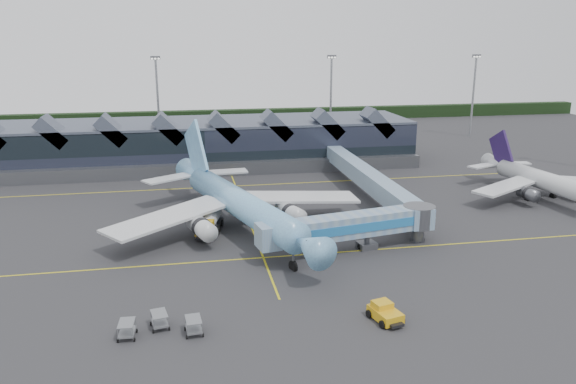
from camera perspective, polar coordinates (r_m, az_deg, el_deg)
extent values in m
plane|color=#29292C|center=(79.15, -3.36, -4.52)|extent=(260.00, 260.00, 0.00)
cube|color=gold|center=(71.75, -2.52, -6.67)|extent=(120.00, 0.25, 0.01)
cube|color=gold|center=(105.74, -5.35, 0.61)|extent=(120.00, 0.25, 0.01)
cube|color=gold|center=(88.55, -4.21, -2.33)|extent=(0.25, 60.00, 0.01)
cube|color=black|center=(185.73, -7.85, 7.62)|extent=(260.00, 4.00, 4.00)
cube|color=black|center=(123.94, -8.61, 4.84)|extent=(90.00, 20.00, 9.00)
cube|color=#474F5F|center=(123.17, -8.70, 6.99)|extent=(90.00, 20.00, 0.60)
cube|color=#55575C|center=(113.83, -8.31, 2.26)|extent=(90.00, 2.50, 2.60)
cube|color=#474F5F|center=(118.76, -22.74, 5.70)|extent=(6.43, 6.00, 6.43)
cube|color=#474F5F|center=(116.97, -17.45, 6.06)|extent=(6.43, 6.00, 6.43)
cube|color=#474F5F|center=(116.19, -12.03, 6.38)|extent=(6.43, 6.00, 6.43)
cube|color=#474F5F|center=(116.46, -6.58, 6.63)|extent=(6.43, 6.00, 6.43)
cube|color=#474F5F|center=(117.75, -1.20, 6.83)|extent=(6.43, 6.00, 6.43)
cube|color=#474F5F|center=(120.04, 4.02, 6.96)|extent=(6.43, 6.00, 6.43)
cube|color=#474F5F|center=(123.28, 9.01, 7.03)|extent=(6.43, 6.00, 6.43)
cylinder|color=gray|center=(146.79, -13.07, 8.83)|extent=(0.56, 0.56, 22.00)
cube|color=#55575C|center=(145.99, -13.33, 13.12)|extent=(2.40, 0.50, 0.90)
cylinder|color=gray|center=(151.85, 4.37, 9.40)|extent=(0.56, 0.56, 22.00)
cube|color=#55575C|center=(151.08, 4.46, 13.55)|extent=(2.40, 0.50, 0.90)
cylinder|color=gray|center=(164.99, 18.28, 9.16)|extent=(0.56, 0.56, 22.00)
cube|color=#55575C|center=(164.28, 18.61, 12.96)|extent=(2.40, 0.50, 0.90)
cylinder|color=#6395C8|center=(79.42, -4.80, -1.24)|extent=(13.69, 31.64, 3.95)
cone|color=#6395C8|center=(63.64, 2.16, -5.52)|extent=(5.46, 6.44, 3.95)
cube|color=black|center=(62.80, 2.49, -5.00)|extent=(1.53, 0.78, 0.48)
cone|color=#6395C8|center=(97.04, -9.57, 1.87)|extent=(6.02, 8.18, 3.95)
cube|color=silver|center=(77.51, -12.03, -2.50)|extent=(18.00, 15.37, 1.30)
cube|color=silver|center=(85.14, 1.05, -0.52)|extent=(17.96, 5.97, 1.30)
cylinder|color=silver|center=(75.54, -8.73, -3.60)|extent=(4.03, 5.97, 2.45)
cylinder|color=silver|center=(80.83, 0.25, -2.13)|extent=(4.03, 5.97, 2.45)
cube|color=#6395C8|center=(94.47, -9.31, 4.07)|extent=(3.58, 9.75, 10.88)
cube|color=silver|center=(94.33, -12.07, 1.35)|extent=(8.67, 7.08, 0.26)
cube|color=silver|center=(97.45, -6.61, 2.05)|extent=(8.44, 3.78, 0.26)
cylinder|color=#55575C|center=(67.73, 0.53, -7.01)|extent=(0.29, 0.29, 2.29)
cylinder|color=#55575C|center=(80.36, -7.34, -3.45)|extent=(0.29, 0.29, 2.29)
cylinder|color=#55575C|center=(82.88, -3.03, -2.75)|extent=(0.29, 0.29, 2.29)
cylinder|color=black|center=(68.02, 0.53, -7.58)|extent=(0.90, 1.54, 1.46)
cylinder|color=silver|center=(104.71, 24.77, 0.98)|extent=(5.80, 22.18, 3.14)
cone|color=silver|center=(114.63, 20.31, 2.73)|extent=(3.73, 5.37, 3.14)
cube|color=silver|center=(100.84, 21.26, 0.53)|extent=(13.55, 9.22, 1.05)
cube|color=silver|center=(110.55, 27.21, 1.10)|extent=(13.59, 6.49, 1.05)
cylinder|color=#55575C|center=(100.69, 23.21, -0.16)|extent=(2.39, 3.97, 1.95)
cylinder|color=#55575C|center=(107.27, 27.18, 0.28)|extent=(2.39, 3.97, 1.95)
cube|color=#281747|center=(113.11, 20.83, 4.03)|extent=(1.33, 7.06, 7.65)
cube|color=silver|center=(111.78, 19.17, 2.53)|extent=(6.37, 4.20, 0.26)
cube|color=silver|center=(116.11, 21.97, 2.72)|extent=(6.20, 2.91, 0.26)
cylinder|color=#55575C|center=(104.23, 23.18, -0.31)|extent=(0.29, 0.29, 1.82)
cylinder|color=#55575C|center=(107.74, 25.34, -0.07)|extent=(0.29, 0.29, 1.82)
cube|color=#6B8DB3|center=(72.84, 6.05, -3.43)|extent=(19.95, 6.60, 2.86)
cube|color=#2370B1|center=(71.57, 6.62, -3.79)|extent=(19.42, 3.81, 1.18)
cube|color=#6B8DB3|center=(68.73, -2.04, -4.52)|extent=(3.11, 3.58, 2.96)
cylinder|color=#55575C|center=(74.79, 8.04, -4.43)|extent=(0.69, 0.69, 3.55)
cube|color=#55575C|center=(75.25, 8.00, -5.38)|extent=(2.70, 2.38, 0.89)
cylinder|color=black|center=(74.82, 7.33, -5.56)|extent=(0.55, 0.95, 0.89)
cylinder|color=black|center=(75.75, 8.65, -5.34)|extent=(0.55, 0.95, 0.89)
cylinder|color=#55575C|center=(78.26, 13.14, -2.41)|extent=(4.34, 4.34, 2.96)
cylinder|color=#55575C|center=(78.81, 13.06, -3.63)|extent=(1.78, 1.78, 3.55)
cube|color=black|center=(80.99, -7.96, -3.63)|extent=(4.46, 9.13, 0.49)
cube|color=gold|center=(77.58, -8.47, -3.71)|extent=(2.81, 2.67, 2.16)
cube|color=black|center=(76.70, -8.60, -3.56)|extent=(2.13, 0.68, 0.98)
cylinder|color=silver|center=(81.67, -7.83, -2.48)|extent=(3.59, 6.07, 2.25)
sphere|color=silver|center=(84.32, -7.46, -1.88)|extent=(2.16, 2.16, 2.16)
sphere|color=silver|center=(79.03, -8.23, -3.11)|extent=(2.16, 2.16, 2.16)
cylinder|color=black|center=(78.62, -9.25, -4.47)|extent=(0.57, 1.03, 0.98)
cylinder|color=black|center=(78.13, -7.49, -4.52)|extent=(0.57, 1.03, 0.98)
cylinder|color=black|center=(81.77, -8.73, -3.65)|extent=(0.57, 1.03, 0.98)
cylinder|color=black|center=(81.30, -7.04, -3.70)|extent=(0.57, 1.03, 0.98)
cylinder|color=black|center=(84.04, -8.38, -3.10)|extent=(0.57, 1.03, 0.98)
cylinder|color=black|center=(83.58, -6.74, -3.15)|extent=(0.57, 1.03, 0.98)
cube|color=gold|center=(57.39, 9.85, -12.12)|extent=(2.94, 3.94, 0.98)
cube|color=gold|center=(57.49, 9.55, -11.24)|extent=(2.09, 1.95, 0.69)
cube|color=black|center=(56.18, 10.93, -13.11)|extent=(1.52, 1.09, 0.29)
cylinder|color=black|center=(56.11, 9.55, -13.13)|extent=(0.47, 0.83, 0.78)
cylinder|color=black|center=(57.29, 11.47, -12.60)|extent=(0.47, 0.83, 0.78)
cylinder|color=black|center=(57.82, 8.22, -12.16)|extent=(0.47, 0.83, 0.78)
cylinder|color=black|center=(58.96, 10.10, -11.67)|extent=(0.47, 0.83, 0.78)
cube|color=gray|center=(56.72, -12.90, -12.80)|extent=(1.80, 2.45, 0.15)
cube|color=gray|center=(56.28, -12.96, -11.94)|extent=(1.80, 2.45, 0.08)
cylinder|color=black|center=(57.69, -12.25, -12.67)|extent=(0.19, 0.38, 0.36)
cube|color=gray|center=(55.10, -9.55, -13.51)|extent=(1.60, 2.34, 0.15)
cube|color=gray|center=(54.65, -9.60, -12.63)|extent=(1.60, 2.34, 0.08)
cylinder|color=black|center=(56.05, -8.84, -13.37)|extent=(0.15, 0.37, 0.36)
cube|color=gray|center=(55.84, -16.03, -13.51)|extent=(1.55, 2.30, 0.15)
cube|color=gray|center=(55.39, -16.10, -12.64)|extent=(1.55, 2.30, 0.08)
cylinder|color=black|center=(56.60, -15.10, -13.45)|extent=(0.14, 0.37, 0.36)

